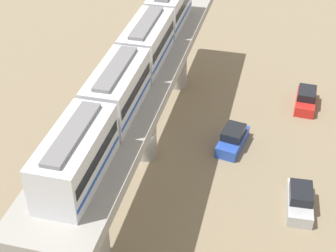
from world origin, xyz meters
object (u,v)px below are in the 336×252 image
at_px(parked_car_silver, 300,200).
at_px(parked_car_blue, 233,139).
at_px(train, 133,64).
at_px(parked_car_red, 306,100).

distance_m(parked_car_silver, parked_car_blue, 8.54).
height_order(parked_car_silver, parked_car_blue, same).
distance_m(train, parked_car_silver, 15.78).
height_order(parked_car_red, parked_car_blue, same).
bearing_deg(parked_car_silver, parked_car_blue, 129.73).
height_order(train, parked_car_blue, train).
bearing_deg(parked_car_red, train, -131.88).
distance_m(parked_car_silver, parked_car_red, 14.08).
distance_m(train, parked_car_red, 20.51).
relative_size(train, parked_car_red, 6.42).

